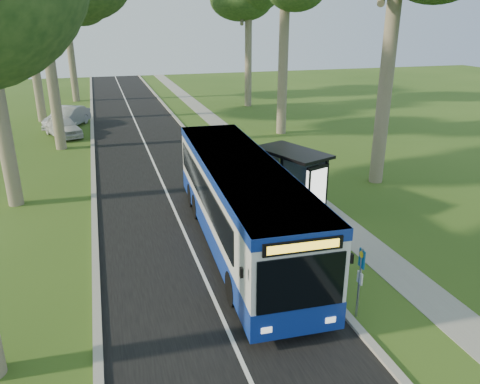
# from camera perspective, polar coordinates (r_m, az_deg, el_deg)

# --- Properties ---
(ground) EXTENTS (120.00, 120.00, 0.00)m
(ground) POSITION_cam_1_polar(r_m,az_deg,el_deg) (17.91, 5.92, -7.02)
(ground) COLOR #32531A
(ground) RESTS_ON ground
(road) EXTENTS (7.00, 100.00, 0.02)m
(road) POSITION_cam_1_polar(r_m,az_deg,el_deg) (26.09, -9.74, 1.77)
(road) COLOR black
(road) RESTS_ON ground
(kerb_east) EXTENTS (0.25, 100.00, 0.12)m
(kerb_east) POSITION_cam_1_polar(r_m,az_deg,el_deg) (26.68, -2.28, 2.59)
(kerb_east) COLOR #9E9B93
(kerb_east) RESTS_ON ground
(kerb_west) EXTENTS (0.25, 100.00, 0.12)m
(kerb_west) POSITION_cam_1_polar(r_m,az_deg,el_deg) (25.93, -17.42, 1.10)
(kerb_west) COLOR #9E9B93
(kerb_west) RESTS_ON ground
(centre_line) EXTENTS (0.12, 100.00, 0.00)m
(centre_line) POSITION_cam_1_polar(r_m,az_deg,el_deg) (26.09, -9.74, 1.80)
(centre_line) COLOR white
(centre_line) RESTS_ON road
(footpath) EXTENTS (1.50, 100.00, 0.02)m
(footpath) POSITION_cam_1_polar(r_m,az_deg,el_deg) (27.56, 3.77, 3.04)
(footpath) COLOR gray
(footpath) RESTS_ON ground
(bus) EXTENTS (3.21, 12.69, 3.34)m
(bus) POSITION_cam_1_polar(r_m,az_deg,el_deg) (17.51, 0.00, -1.35)
(bus) COLOR white
(bus) RESTS_ON ground
(bus_stop_sign) EXTENTS (0.08, 0.31, 2.22)m
(bus_stop_sign) POSITION_cam_1_polar(r_m,az_deg,el_deg) (13.89, 14.45, -9.70)
(bus_stop_sign) COLOR gray
(bus_stop_sign) RESTS_ON ground
(bus_shelter) EXTENTS (2.86, 3.76, 2.87)m
(bus_shelter) POSITION_cam_1_polar(r_m,az_deg,el_deg) (20.23, 7.23, 2.43)
(bus_shelter) COLOR black
(bus_shelter) RESTS_ON ground
(litter_bin) EXTENTS (0.53, 0.53, 0.92)m
(litter_bin) POSITION_cam_1_polar(r_m,az_deg,el_deg) (24.46, 2.75, 1.91)
(litter_bin) COLOR black
(litter_bin) RESTS_ON ground
(car_white) EXTENTS (3.21, 4.80, 1.52)m
(car_white) POSITION_cam_1_polar(r_m,az_deg,el_deg) (37.17, -20.80, 7.51)
(car_white) COLOR silver
(car_white) RESTS_ON ground
(car_silver) EXTENTS (3.63, 5.21, 1.63)m
(car_silver) POSITION_cam_1_polar(r_m,az_deg,el_deg) (40.16, -20.32, 8.53)
(car_silver) COLOR #A6A9AE
(car_silver) RESTS_ON ground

